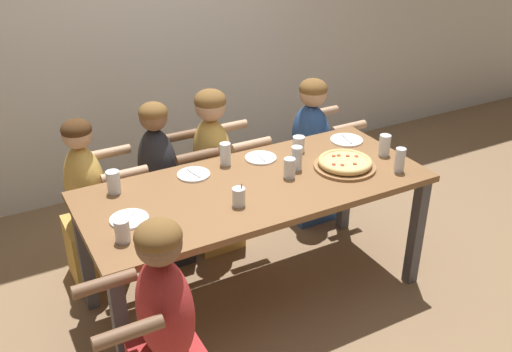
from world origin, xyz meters
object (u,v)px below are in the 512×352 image
(drinking_glass_f, at_px, (225,155))
(diner_near_left, at_px, (167,338))
(drinking_glass_e, at_px, (114,183))
(diner_far_midleft, at_px, (161,192))
(empty_plate_d, at_px, (129,219))
(drinking_glass_a, at_px, (385,145))
(empty_plate_a, at_px, (194,174))
(pizza_board_main, at_px, (345,163))
(drinking_glass_h, at_px, (297,159))
(drinking_glass_g, at_px, (299,145))
(diner_far_left, at_px, (90,211))
(cocktail_glass_blue, at_px, (239,198))
(drinking_glass_d, at_px, (400,161))
(empty_plate_c, at_px, (347,140))
(diner_far_center, at_px, (214,176))
(drinking_glass_b, at_px, (289,169))
(drinking_glass_c, at_px, (122,232))
(diner_far_right, at_px, (310,155))
(empty_plate_b, at_px, (261,158))

(drinking_glass_f, distance_m, diner_near_left, 1.27)
(drinking_glass_e, distance_m, diner_far_midleft, 0.62)
(empty_plate_d, xyz_separation_m, drinking_glass_a, (1.66, -0.01, 0.06))
(empty_plate_a, bearing_deg, pizza_board_main, -22.37)
(drinking_glass_a, height_order, diner_far_midleft, diner_far_midleft)
(drinking_glass_f, xyz_separation_m, drinking_glass_h, (0.35, -0.26, 0.00))
(drinking_glass_g, relative_size, diner_far_left, 0.09)
(drinking_glass_e, distance_m, diner_near_left, 1.00)
(cocktail_glass_blue, xyz_separation_m, drinking_glass_d, (1.02, -0.10, 0.02))
(empty_plate_c, height_order, diner_far_center, diner_far_center)
(pizza_board_main, relative_size, empty_plate_a, 1.92)
(pizza_board_main, distance_m, diner_far_center, 0.95)
(pizza_board_main, relative_size, drinking_glass_f, 2.68)
(empty_plate_d, distance_m, drinking_glass_b, 0.97)
(drinking_glass_c, relative_size, diner_far_midleft, 0.10)
(diner_far_midleft, bearing_deg, drinking_glass_f, 43.06)
(drinking_glass_h, bearing_deg, diner_far_center, 114.83)
(pizza_board_main, xyz_separation_m, diner_far_center, (-0.54, 0.73, -0.28))
(drinking_glass_e, bearing_deg, drinking_glass_g, -1.58)
(drinking_glass_h, height_order, diner_far_midleft, diner_far_midleft)
(drinking_glass_a, xyz_separation_m, drinking_glass_e, (-1.64, 0.33, -0.01))
(drinking_glass_a, relative_size, drinking_glass_d, 0.90)
(empty_plate_c, relative_size, diner_far_midleft, 0.19)
(diner_far_right, bearing_deg, drinking_glass_f, -68.42)
(pizza_board_main, relative_size, diner_far_center, 0.32)
(cocktail_glass_blue, distance_m, drinking_glass_e, 0.71)
(empty_plate_b, distance_m, diner_far_left, 1.12)
(empty_plate_a, xyz_separation_m, empty_plate_b, (0.46, 0.01, -0.00))
(empty_plate_b, xyz_separation_m, empty_plate_d, (-0.94, -0.31, -0.00))
(diner_far_center, distance_m, diner_far_midleft, 0.39)
(diner_far_left, bearing_deg, drinking_glass_c, -0.74)
(cocktail_glass_blue, bearing_deg, drinking_glass_b, 19.76)
(empty_plate_c, relative_size, cocktail_glass_blue, 1.71)
(drinking_glass_f, height_order, drinking_glass_h, drinking_glass_h)
(empty_plate_b, distance_m, empty_plate_d, 0.99)
(drinking_glass_d, height_order, drinking_glass_g, drinking_glass_d)
(pizza_board_main, bearing_deg, diner_far_right, 71.13)
(pizza_board_main, relative_size, drinking_glass_d, 2.53)
(diner_far_center, bearing_deg, drinking_glass_b, 15.53)
(diner_far_center, bearing_deg, drinking_glass_e, -64.64)
(empty_plate_b, height_order, drinking_glass_c, drinking_glass_c)
(cocktail_glass_blue, height_order, diner_far_midleft, diner_far_midleft)
(pizza_board_main, xyz_separation_m, drinking_glass_f, (-0.61, 0.39, 0.03))
(empty_plate_a, bearing_deg, empty_plate_c, -1.38)
(pizza_board_main, relative_size, diner_far_midleft, 0.33)
(diner_near_left, xyz_separation_m, diner_far_midleft, (0.45, 1.30, -0.01))
(cocktail_glass_blue, xyz_separation_m, diner_far_midleft, (-0.17, 0.82, -0.32))
(drinking_glass_a, height_order, diner_near_left, diner_near_left)
(drinking_glass_f, bearing_deg, diner_far_midleft, 133.06)
(drinking_glass_c, bearing_deg, empty_plate_c, 14.97)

